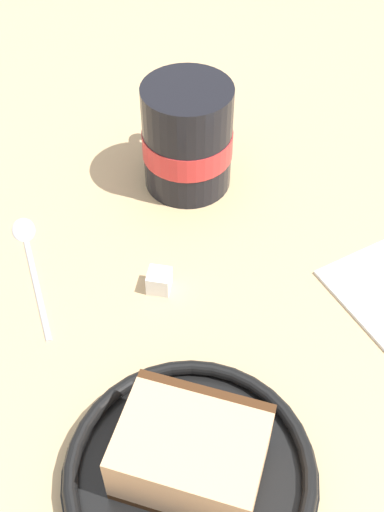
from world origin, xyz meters
TOP-DOWN VIEW (x-y plane):
  - ground_plane at (0.00, 0.00)cm, footprint 147.72×147.72cm
  - small_plate at (-10.92, 4.51)cm, footprint 16.05×16.05cm
  - cake_slice at (-10.68, 4.38)cm, footprint 9.79×10.67cm
  - tea_mug at (17.61, -0.51)cm, footprint 10.65×8.08cm
  - teaspoon at (11.21, 14.32)cm, footprint 13.86×3.21cm
  - sugar_cube at (5.06, 4.03)cm, footprint 2.31×2.31cm

SIDE VIEW (x-z plane):
  - ground_plane at x=0.00cm, z-range -2.03..0.00cm
  - teaspoon at x=11.21cm, z-range -0.05..0.75cm
  - sugar_cube at x=5.06cm, z-range 0.00..1.79cm
  - small_plate at x=-10.92cm, z-range -0.01..2.08cm
  - cake_slice at x=-10.68cm, z-range 1.15..5.75cm
  - tea_mug at x=17.61cm, z-range -0.04..9.92cm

